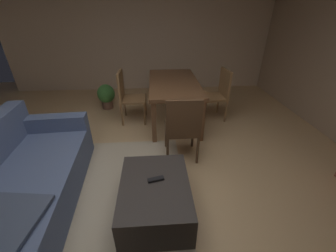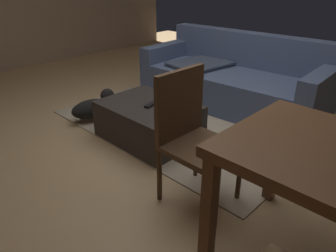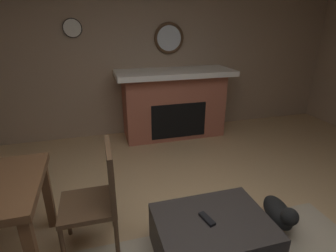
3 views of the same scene
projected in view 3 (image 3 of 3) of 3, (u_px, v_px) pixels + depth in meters
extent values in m
cube|color=#9E846B|center=(129.00, 58.00, 4.33)|extent=(7.91, 0.12, 2.55)
cube|color=#9E5642|center=(173.00, 106.00, 4.45)|extent=(1.62, 0.60, 1.03)
cube|color=black|center=(178.00, 120.00, 4.27)|extent=(0.89, 0.10, 0.56)
cube|color=white|center=(175.00, 73.00, 4.20)|extent=(1.86, 0.76, 0.08)
torus|color=#4C331E|center=(169.00, 38.00, 4.30)|extent=(0.50, 0.05, 0.50)
cylinder|color=silver|center=(169.00, 38.00, 4.30)|extent=(0.41, 0.01, 0.41)
cube|color=#2D2826|center=(212.00, 239.00, 2.15)|extent=(0.89, 0.68, 0.37)
cube|color=black|center=(207.00, 219.00, 2.07)|extent=(0.09, 0.17, 0.02)
cube|color=brown|center=(48.00, 195.00, 2.43)|extent=(0.07, 0.07, 0.68)
cube|color=#513823|center=(88.00, 205.00, 2.16)|extent=(0.44, 0.44, 0.04)
cube|color=#513823|center=(110.00, 174.00, 2.11)|extent=(0.04, 0.44, 0.48)
cylinder|color=#513823|center=(63.00, 250.00, 2.01)|extent=(0.04, 0.04, 0.41)
cylinder|color=#513823|center=(68.00, 216.00, 2.37)|extent=(0.04, 0.04, 0.41)
cylinder|color=#513823|center=(117.00, 240.00, 2.11)|extent=(0.04, 0.04, 0.41)
cylinder|color=#513823|center=(113.00, 208.00, 2.47)|extent=(0.04, 0.04, 0.41)
ellipsoid|color=black|center=(277.00, 212.00, 2.50)|extent=(0.29, 0.47, 0.20)
sphere|color=black|center=(290.00, 217.00, 2.27)|extent=(0.15, 0.15, 0.15)
cylinder|color=silver|center=(72.00, 28.00, 3.87)|extent=(0.25, 0.03, 0.25)
torus|color=black|center=(72.00, 28.00, 3.87)|extent=(0.27, 0.02, 0.27)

